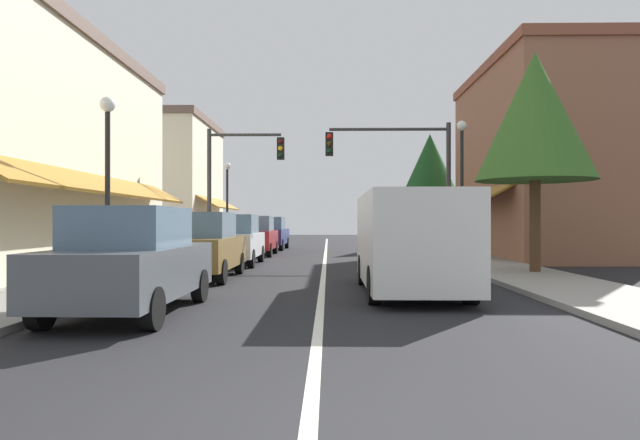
# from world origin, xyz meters

# --- Properties ---
(ground_plane) EXTENTS (80.00, 80.00, 0.00)m
(ground_plane) POSITION_xyz_m (0.00, 18.00, 0.00)
(ground_plane) COLOR black
(sidewalk_left) EXTENTS (2.60, 56.00, 0.12)m
(sidewalk_left) POSITION_xyz_m (-5.50, 18.00, 0.06)
(sidewalk_left) COLOR gray
(sidewalk_left) RESTS_ON ground
(sidewalk_right) EXTENTS (2.60, 56.00, 0.12)m
(sidewalk_right) POSITION_xyz_m (5.50, 18.00, 0.06)
(sidewalk_right) COLOR gray
(sidewalk_right) RESTS_ON ground
(lane_center_stripe) EXTENTS (0.14, 52.00, 0.01)m
(lane_center_stripe) POSITION_xyz_m (0.00, 18.00, 0.00)
(lane_center_stripe) COLOR silver
(lane_center_stripe) RESTS_ON ground
(storefront_right_block) EXTENTS (5.96, 10.20, 8.25)m
(storefront_right_block) POSITION_xyz_m (9.12, 20.00, 4.12)
(storefront_right_block) COLOR #8E5B42
(storefront_right_block) RESTS_ON ground
(storefront_far_left) EXTENTS (6.23, 8.20, 7.45)m
(storefront_far_left) POSITION_xyz_m (-9.26, 28.00, 3.73)
(storefront_far_left) COLOR beige
(storefront_far_left) RESTS_ON ground
(parked_car_nearest_left) EXTENTS (1.81, 4.12, 1.77)m
(parked_car_nearest_left) POSITION_xyz_m (-3.11, 5.36, 0.88)
(parked_car_nearest_left) COLOR #4C5156
(parked_car_nearest_left) RESTS_ON ground
(parked_car_second_left) EXTENTS (1.80, 4.11, 1.77)m
(parked_car_second_left) POSITION_xyz_m (-3.24, 10.87, 0.88)
(parked_car_second_left) COLOR brown
(parked_car_second_left) RESTS_ON ground
(parked_car_third_left) EXTENTS (1.81, 4.11, 1.77)m
(parked_car_third_left) POSITION_xyz_m (-3.19, 15.53, 0.88)
(parked_car_third_left) COLOR silver
(parked_car_third_left) RESTS_ON ground
(parked_car_far_left) EXTENTS (1.80, 4.11, 1.77)m
(parked_car_far_left) POSITION_xyz_m (-3.17, 20.80, 0.88)
(parked_car_far_left) COLOR maroon
(parked_car_far_left) RESTS_ON ground
(parked_car_distant_left) EXTENTS (1.88, 4.15, 1.77)m
(parked_car_distant_left) POSITION_xyz_m (-3.06, 25.93, 0.88)
(parked_car_distant_left) COLOR navy
(parked_car_distant_left) RESTS_ON ground
(van_in_lane) EXTENTS (2.01, 5.18, 2.12)m
(van_in_lane) POSITION_xyz_m (1.87, 8.08, 1.15)
(van_in_lane) COLOR silver
(van_in_lane) RESTS_ON ground
(traffic_signal_mast_arm) EXTENTS (4.87, 0.50, 5.36)m
(traffic_signal_mast_arm) POSITION_xyz_m (3.08, 17.51, 3.67)
(traffic_signal_mast_arm) COLOR #333333
(traffic_signal_mast_arm) RESTS_ON ground
(traffic_signal_left_corner) EXTENTS (3.22, 0.50, 5.37)m
(traffic_signal_left_corner) POSITION_xyz_m (-3.72, 18.79, 3.56)
(traffic_signal_left_corner) COLOR #333333
(traffic_signal_left_corner) RESTS_ON ground
(street_lamp_left_near) EXTENTS (0.36, 0.36, 4.44)m
(street_lamp_left_near) POSITION_xyz_m (-5.00, 9.00, 3.02)
(street_lamp_left_near) COLOR black
(street_lamp_left_near) RESTS_ON ground
(street_lamp_right_mid) EXTENTS (0.36, 0.36, 5.10)m
(street_lamp_right_mid) POSITION_xyz_m (4.87, 15.75, 3.41)
(street_lamp_right_mid) COLOR black
(street_lamp_right_mid) RESTS_ON ground
(street_lamp_left_far) EXTENTS (0.36, 0.36, 4.52)m
(street_lamp_left_far) POSITION_xyz_m (-5.02, 23.97, 3.07)
(street_lamp_left_far) COLOR black
(street_lamp_left_far) RESTS_ON ground
(tree_right_near) EXTENTS (3.31, 3.31, 6.33)m
(tree_right_near) POSITION_xyz_m (5.97, 11.86, 4.49)
(tree_right_near) COLOR #4C331E
(tree_right_near) RESTS_ON ground
(tree_right_far) EXTENTS (3.50, 3.50, 6.42)m
(tree_right_far) POSITION_xyz_m (5.80, 26.81, 4.47)
(tree_right_far) COLOR #4C331E
(tree_right_far) RESTS_ON ground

